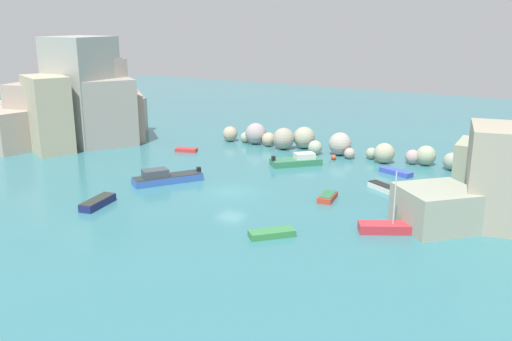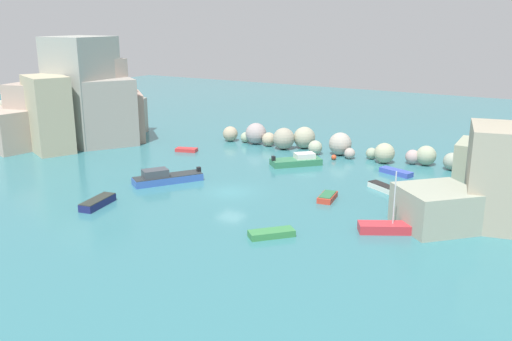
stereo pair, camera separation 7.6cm
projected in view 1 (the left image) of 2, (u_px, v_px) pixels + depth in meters
cove_water at (231, 192)px, 52.27m from camera, size 160.00×160.00×0.00m
cliff_headland_left at (76, 110)px, 72.10m from camera, size 18.58×20.76×13.69m
rock_breakwater at (329, 144)px, 66.65m from camera, size 32.35×4.55×2.74m
channel_buoy at (334, 157)px, 64.02m from camera, size 0.60×0.60×0.60m
moored_boat_0 at (165, 178)px, 55.05m from camera, size 5.33×6.80×1.51m
moored_boat_1 at (393, 228)px, 42.45m from camera, size 5.26×3.77×4.89m
moored_boat_2 at (328, 197)px, 49.98m from camera, size 1.66×2.92×0.58m
moored_boat_3 at (186, 150)px, 68.00m from camera, size 2.85×1.96×0.42m
moored_boat_4 at (382, 187)px, 52.83m from camera, size 3.22×2.48×0.58m
moored_boat_5 at (297, 161)px, 61.79m from camera, size 5.40×5.50×1.31m
moored_boat_6 at (272, 233)px, 41.63m from camera, size 3.27×3.40×0.51m
moored_boat_7 at (396, 172)px, 58.11m from camera, size 3.77×2.29×0.51m
moored_boat_8 at (98, 202)px, 48.29m from camera, size 1.99×4.08×0.70m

